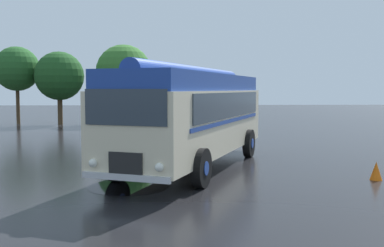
{
  "coord_description": "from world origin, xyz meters",
  "views": [
    {
      "loc": [
        -0.09,
        -15.92,
        2.71
      ],
      "look_at": [
        0.74,
        1.05,
        1.4
      ],
      "focal_mm": 42.0,
      "sensor_mm": 36.0,
      "label": 1
    }
  ],
  "objects_px": {
    "vintage_bus": "(194,113)",
    "car_mid_left": "(190,117)",
    "traffic_cone": "(376,171)",
    "car_near_left": "(146,117)"
  },
  "relations": [
    {
      "from": "vintage_bus",
      "to": "car_mid_left",
      "type": "xyz_separation_m",
      "value": [
        0.49,
        14.85,
        -1.05
      ]
    },
    {
      "from": "traffic_cone",
      "to": "vintage_bus",
      "type": "bearing_deg",
      "value": 154.46
    },
    {
      "from": "vintage_bus",
      "to": "car_mid_left",
      "type": "height_order",
      "value": "vintage_bus"
    },
    {
      "from": "car_near_left",
      "to": "traffic_cone",
      "type": "distance_m",
      "value": 18.68
    },
    {
      "from": "car_mid_left",
      "to": "traffic_cone",
      "type": "height_order",
      "value": "car_mid_left"
    },
    {
      "from": "car_near_left",
      "to": "traffic_cone",
      "type": "relative_size",
      "value": 7.91
    },
    {
      "from": "car_near_left",
      "to": "traffic_cone",
      "type": "bearing_deg",
      "value": -65.54
    },
    {
      "from": "vintage_bus",
      "to": "car_near_left",
      "type": "bearing_deg",
      "value": 99.53
    },
    {
      "from": "car_near_left",
      "to": "traffic_cone",
      "type": "height_order",
      "value": "car_near_left"
    },
    {
      "from": "traffic_cone",
      "to": "car_near_left",
      "type": "bearing_deg",
      "value": 114.46
    }
  ]
}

